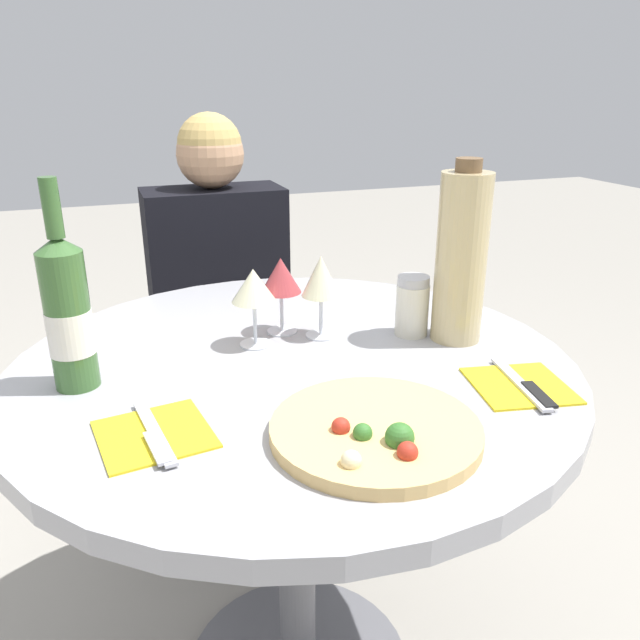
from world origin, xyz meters
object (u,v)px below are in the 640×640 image
seated_diner (226,341)px  wine_bottle (68,314)px  pizza_large (376,431)px  chair_behind_diner (218,348)px  dining_table (295,427)px  tall_carafe (461,257)px

seated_diner → wine_bottle: size_ratio=3.41×
pizza_large → wine_bottle: bearing=141.4°
seated_diner → wine_bottle: seated_diner is taller
chair_behind_diner → wine_bottle: bearing=65.5°
seated_diner → dining_table: bearing=89.1°
seated_diner → tall_carafe: (0.31, -0.71, 0.41)m
dining_table → wine_bottle: wine_bottle is taller
pizza_large → tall_carafe: bearing=43.4°
seated_diner → chair_behind_diner: bearing=-90.0°
wine_bottle → seated_diner: bearing=61.3°
pizza_large → wine_bottle: wine_bottle is taller
dining_table → tall_carafe: 0.44m
wine_bottle → tall_carafe: (0.69, -0.03, 0.04)m
tall_carafe → dining_table: bearing=178.3°
pizza_large → wine_bottle: size_ratio=0.88×
pizza_large → seated_diner: bearing=91.1°
pizza_large → tall_carafe: 0.43m
seated_diner → pizza_large: (0.02, -0.99, 0.26)m
wine_bottle → tall_carafe: bearing=-2.8°
dining_table → tall_carafe: tall_carafe is taller
chair_behind_diner → tall_carafe: 1.03m
wine_bottle → chair_behind_diner: bearing=65.5°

